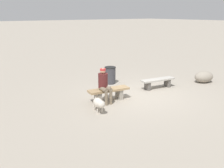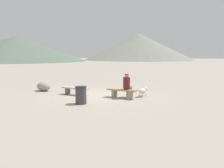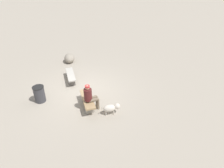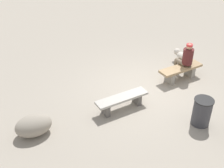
% 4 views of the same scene
% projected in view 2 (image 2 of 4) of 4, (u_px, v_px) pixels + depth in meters
% --- Properties ---
extents(ground, '(210.00, 210.00, 0.06)m').
position_uv_depth(ground, '(100.00, 96.00, 12.09)').
color(ground, '#9E9384').
extents(bench_left, '(1.66, 0.66, 0.43)m').
position_uv_depth(bench_left, '(75.00, 90.00, 12.19)').
color(bench_left, '#605B56').
rests_on(bench_left, ground).
extents(bench_right, '(1.65, 0.71, 0.47)m').
position_uv_depth(bench_right, '(122.00, 92.00, 11.37)').
color(bench_right, gray).
rests_on(bench_right, ground).
extents(seated_person, '(0.39, 0.65, 1.28)m').
position_uv_depth(seated_person, '(127.00, 84.00, 11.28)').
color(seated_person, '#511E1E').
rests_on(seated_person, ground).
extents(dog, '(0.44, 0.82, 0.50)m').
position_uv_depth(dog, '(143.00, 91.00, 11.78)').
color(dog, beige).
rests_on(dog, ground).
extents(trash_bin, '(0.53, 0.53, 0.80)m').
position_uv_depth(trash_bin, '(81.00, 95.00, 10.03)').
color(trash_bin, '#38383D').
rests_on(trash_bin, ground).
extents(boulder, '(1.09, 0.87, 0.56)m').
position_uv_depth(boulder, '(44.00, 86.00, 13.56)').
color(boulder, gray).
rests_on(boulder, ground).
extents(distant_peak_0, '(43.17, 43.17, 7.64)m').
position_uv_depth(distant_peak_0, '(16.00, 49.00, 68.52)').
color(distant_peak_0, '#566656').
rests_on(distant_peak_0, ground).
extents(distant_peak_2, '(40.25, 40.25, 9.78)m').
position_uv_depth(distant_peak_2, '(138.00, 47.00, 82.41)').
color(distant_peak_2, gray).
rests_on(distant_peak_2, ground).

